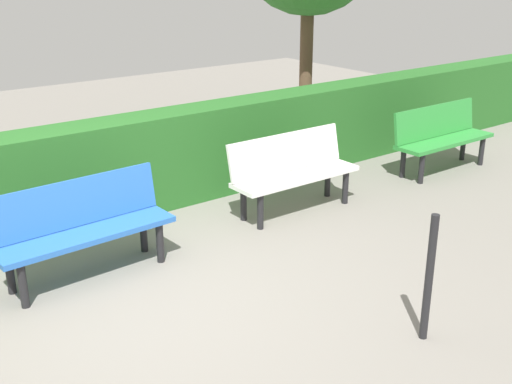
# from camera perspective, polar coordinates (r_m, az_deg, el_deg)

# --- Properties ---
(ground_plane) EXTENTS (19.76, 19.76, 0.00)m
(ground_plane) POSITION_cam_1_polar(r_m,az_deg,el_deg) (5.35, -10.48, -10.11)
(ground_plane) COLOR gray
(bench_green) EXTENTS (1.57, 0.46, 0.86)m
(bench_green) POSITION_cam_1_polar(r_m,az_deg,el_deg) (8.76, 16.35, 4.97)
(bench_green) COLOR #2D8C38
(bench_green) RESTS_ON ground_plane
(bench_white) EXTENTS (1.54, 0.48, 0.86)m
(bench_white) POSITION_cam_1_polar(r_m,az_deg,el_deg) (7.03, 3.30, 2.09)
(bench_white) COLOR white
(bench_white) RESTS_ON ground_plane
(bench_blue) EXTENTS (1.61, 0.52, 0.86)m
(bench_blue) POSITION_cam_1_polar(r_m,az_deg,el_deg) (5.77, -15.45, -2.84)
(bench_blue) COLOR blue
(bench_blue) RESTS_ON ground_plane
(hedge_row) EXTENTS (15.76, 0.51, 1.07)m
(hedge_row) POSITION_cam_1_polar(r_m,az_deg,el_deg) (7.18, -9.87, 2.63)
(hedge_row) COLOR #266023
(hedge_row) RESTS_ON ground_plane
(railing_post_mid) EXTENTS (0.06, 0.06, 1.00)m
(railing_post_mid) POSITION_cam_1_polar(r_m,az_deg,el_deg) (4.79, 15.34, -7.52)
(railing_post_mid) COLOR black
(railing_post_mid) RESTS_ON ground_plane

